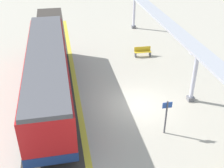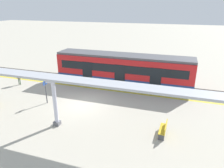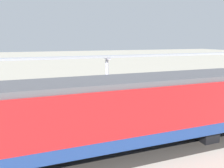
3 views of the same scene
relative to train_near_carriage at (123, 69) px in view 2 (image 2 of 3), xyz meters
The scene contains 9 objects.
ground_plane 6.41m from the train_near_carriage, 21.76° to the right, with size 176.00×176.00×0.00m, color #B3AC9B.
tactile_edge_strip 3.42m from the train_near_carriage, 52.05° to the right, with size 0.36×38.06×0.01m, color gold.
trackbed 2.92m from the train_near_carriage, 90.15° to the right, with size 3.20×50.06×0.01m, color #38332D.
train_near_carriage is the anchor object (origin of this frame).
canopy_pillar_second 9.68m from the train_near_carriage, 14.86° to the right, with size 1.10×0.44×3.64m.
canopy_beam 9.81m from the train_near_carriage, 13.54° to the right, with size 1.20×30.48×0.16m, color #A8AAB2.
bench_mid_platform 9.76m from the train_near_carriage, 32.04° to the left, with size 1.51×0.49×0.86m.
platform_info_sign 8.37m from the train_near_carriage, 39.99° to the right, with size 0.56×0.10×2.20m.
passenger_waiting_near_edge 11.54m from the train_near_carriage, 73.08° to the right, with size 0.29×0.48×1.57m.
Camera 2 is at (15.10, 7.80, 8.35)m, focal length 33.36 mm.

